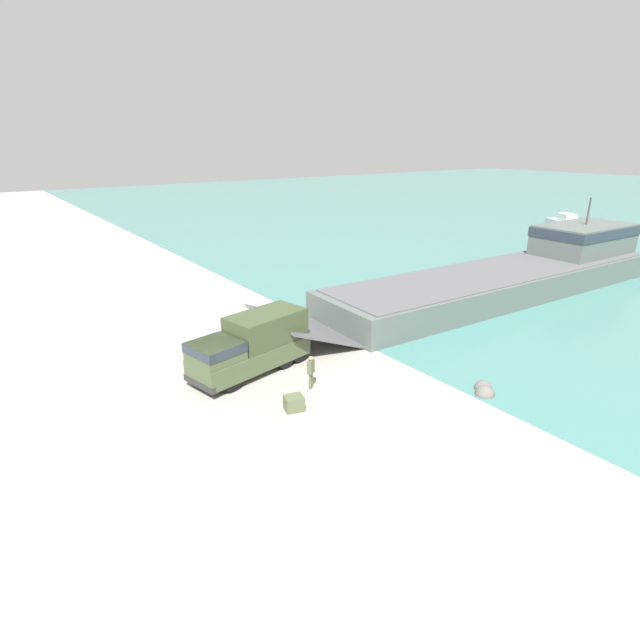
# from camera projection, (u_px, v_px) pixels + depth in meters

# --- Properties ---
(ground_plane) EXTENTS (240.00, 240.00, 0.00)m
(ground_plane) POSITION_uv_depth(u_px,v_px,m) (231.00, 353.00, 29.69)
(ground_plane) COLOR #9E998E
(landing_craft) EXTENTS (8.85, 38.08, 7.12)m
(landing_craft) POSITION_uv_depth(u_px,v_px,m) (522.00, 270.00, 41.92)
(landing_craft) COLOR #56605B
(landing_craft) RESTS_ON ground_plane
(military_truck) EXTENTS (3.75, 7.25, 3.11)m
(military_truck) POSITION_uv_depth(u_px,v_px,m) (251.00, 345.00, 26.85)
(military_truck) COLOR #475638
(military_truck) RESTS_ON ground_plane
(soldier_on_ramp) EXTENTS (0.43, 0.50, 1.79)m
(soldier_on_ramp) POSITION_uv_depth(u_px,v_px,m) (311.00, 370.00, 25.15)
(soldier_on_ramp) COLOR #566042
(soldier_on_ramp) RESTS_ON ground_plane
(moored_boat_b) EXTENTS (8.63, 6.52, 2.01)m
(moored_boat_b) POSITION_uv_depth(u_px,v_px,m) (568.00, 224.00, 71.39)
(moored_boat_b) COLOR #B7BABF
(moored_boat_b) RESTS_ON ground_plane
(cargo_crate) EXTENTS (0.92, 1.02, 0.72)m
(cargo_crate) POSITION_uv_depth(u_px,v_px,m) (294.00, 403.00, 23.35)
(cargo_crate) COLOR #566042
(cargo_crate) RESTS_ON ground_plane
(shoreline_rock_a) EXTENTS (0.99, 0.99, 0.99)m
(shoreline_rock_a) POSITION_uv_depth(u_px,v_px,m) (485.00, 395.00, 24.86)
(shoreline_rock_a) COLOR #66605B
(shoreline_rock_a) RESTS_ON ground_plane
(shoreline_rock_b) EXTENTS (0.92, 0.92, 0.92)m
(shoreline_rock_b) POSITION_uv_depth(u_px,v_px,m) (483.00, 389.00, 25.43)
(shoreline_rock_b) COLOR #66605B
(shoreline_rock_b) RESTS_ON ground_plane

